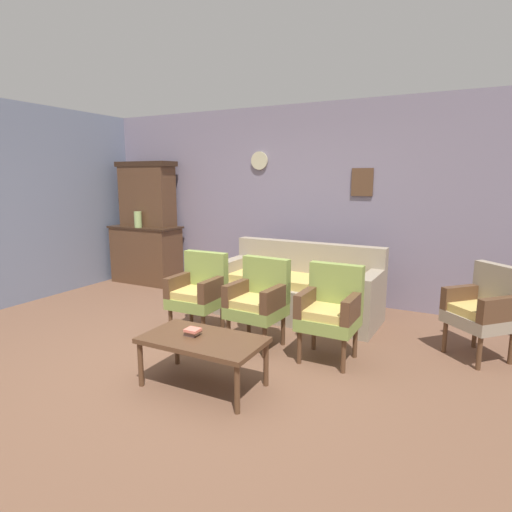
{
  "coord_description": "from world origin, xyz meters",
  "views": [
    {
      "loc": [
        2.25,
        -3.04,
        1.71
      ],
      "look_at": [
        0.11,
        1.09,
        0.85
      ],
      "focal_mm": 29.85,
      "sensor_mm": 36.0,
      "label": 1
    }
  ],
  "objects_px": {
    "floral_couch": "(299,291)",
    "book_stack_on_table": "(193,332)",
    "armchair_near_couch_end": "(199,290)",
    "coffee_table": "(203,343)",
    "wingback_chair_by_fireplace": "(484,307)",
    "vase_on_cabinet": "(138,219)",
    "armchair_row_middle": "(259,299)",
    "side_cabinet": "(147,254)",
    "armchair_by_doorway": "(330,308)"
  },
  "relations": [
    {
      "from": "vase_on_cabinet",
      "to": "book_stack_on_table",
      "type": "bearing_deg",
      "value": -40.9
    },
    {
      "from": "armchair_near_couch_end",
      "to": "armchair_row_middle",
      "type": "relative_size",
      "value": 1.0
    },
    {
      "from": "armchair_near_couch_end",
      "to": "vase_on_cabinet",
      "type": "bearing_deg",
      "value": 146.65
    },
    {
      "from": "armchair_near_couch_end",
      "to": "coffee_table",
      "type": "bearing_deg",
      "value": -53.65
    },
    {
      "from": "coffee_table",
      "to": "book_stack_on_table",
      "type": "relative_size",
      "value": 7.91
    },
    {
      "from": "armchair_row_middle",
      "to": "wingback_chair_by_fireplace",
      "type": "xyz_separation_m",
      "value": [
        2.03,
        0.72,
        0.0
      ]
    },
    {
      "from": "floral_couch",
      "to": "armchair_near_couch_end",
      "type": "xyz_separation_m",
      "value": [
        -0.76,
        -1.07,
        0.17
      ]
    },
    {
      "from": "vase_on_cabinet",
      "to": "armchair_row_middle",
      "type": "bearing_deg",
      "value": -26.03
    },
    {
      "from": "armchair_near_couch_end",
      "to": "coffee_table",
      "type": "xyz_separation_m",
      "value": [
        0.72,
        -0.98,
        -0.12
      ]
    },
    {
      "from": "armchair_by_doorway",
      "to": "side_cabinet",
      "type": "bearing_deg",
      "value": 156.78
    },
    {
      "from": "side_cabinet",
      "to": "wingback_chair_by_fireplace",
      "type": "height_order",
      "value": "side_cabinet"
    },
    {
      "from": "side_cabinet",
      "to": "armchair_near_couch_end",
      "type": "relative_size",
      "value": 1.28
    },
    {
      "from": "armchair_by_doorway",
      "to": "book_stack_on_table",
      "type": "height_order",
      "value": "armchair_by_doorway"
    },
    {
      "from": "side_cabinet",
      "to": "vase_on_cabinet",
      "type": "xyz_separation_m",
      "value": [
        0.02,
        -0.18,
        0.59
      ]
    },
    {
      "from": "coffee_table",
      "to": "book_stack_on_table",
      "type": "height_order",
      "value": "book_stack_on_table"
    },
    {
      "from": "book_stack_on_table",
      "to": "armchair_row_middle",
      "type": "bearing_deg",
      "value": 83.36
    },
    {
      "from": "book_stack_on_table",
      "to": "armchair_by_doorway",
      "type": "bearing_deg",
      "value": 49.31
    },
    {
      "from": "side_cabinet",
      "to": "coffee_table",
      "type": "height_order",
      "value": "side_cabinet"
    },
    {
      "from": "book_stack_on_table",
      "to": "armchair_near_couch_end",
      "type": "bearing_deg",
      "value": 122.37
    },
    {
      "from": "floral_couch",
      "to": "wingback_chair_by_fireplace",
      "type": "height_order",
      "value": "same"
    },
    {
      "from": "floral_couch",
      "to": "book_stack_on_table",
      "type": "bearing_deg",
      "value": -93.8
    },
    {
      "from": "armchair_by_doorway",
      "to": "book_stack_on_table",
      "type": "bearing_deg",
      "value": -130.69
    },
    {
      "from": "side_cabinet",
      "to": "floral_couch",
      "type": "relative_size",
      "value": 0.58
    },
    {
      "from": "coffee_table",
      "to": "armchair_near_couch_end",
      "type": "bearing_deg",
      "value": 126.35
    },
    {
      "from": "side_cabinet",
      "to": "armchair_row_middle",
      "type": "distance_m",
      "value": 3.28
    },
    {
      "from": "side_cabinet",
      "to": "armchair_near_couch_end",
      "type": "distance_m",
      "value": 2.66
    },
    {
      "from": "vase_on_cabinet",
      "to": "coffee_table",
      "type": "bearing_deg",
      "value": -39.91
    },
    {
      "from": "book_stack_on_table",
      "to": "wingback_chair_by_fireplace",
      "type": "bearing_deg",
      "value": 38.36
    },
    {
      "from": "armchair_near_couch_end",
      "to": "armchair_by_doorway",
      "type": "distance_m",
      "value": 1.48
    },
    {
      "from": "coffee_table",
      "to": "book_stack_on_table",
      "type": "xyz_separation_m",
      "value": [
        -0.1,
        0.0,
        0.08
      ]
    },
    {
      "from": "wingback_chair_by_fireplace",
      "to": "coffee_table",
      "type": "xyz_separation_m",
      "value": [
        -2.04,
        -1.7,
        -0.12
      ]
    },
    {
      "from": "side_cabinet",
      "to": "armchair_row_middle",
      "type": "xyz_separation_m",
      "value": [
        2.88,
        -1.58,
        0.03
      ]
    },
    {
      "from": "side_cabinet",
      "to": "armchair_near_couch_end",
      "type": "xyz_separation_m",
      "value": [
        2.14,
        -1.58,
        0.03
      ]
    },
    {
      "from": "floral_couch",
      "to": "wingback_chair_by_fireplace",
      "type": "bearing_deg",
      "value": -9.78
    },
    {
      "from": "coffee_table",
      "to": "floral_couch",
      "type": "bearing_deg",
      "value": 89.08
    },
    {
      "from": "floral_couch",
      "to": "wingback_chair_by_fireplace",
      "type": "xyz_separation_m",
      "value": [
        2.01,
        -0.35,
        0.17
      ]
    },
    {
      "from": "floral_couch",
      "to": "book_stack_on_table",
      "type": "relative_size",
      "value": 15.72
    },
    {
      "from": "armchair_row_middle",
      "to": "side_cabinet",
      "type": "bearing_deg",
      "value": 151.29
    },
    {
      "from": "vase_on_cabinet",
      "to": "floral_couch",
      "type": "distance_m",
      "value": 2.99
    },
    {
      "from": "vase_on_cabinet",
      "to": "book_stack_on_table",
      "type": "relative_size",
      "value": 2.0
    },
    {
      "from": "vase_on_cabinet",
      "to": "coffee_table",
      "type": "xyz_separation_m",
      "value": [
        2.85,
        -2.38,
        -0.68
      ]
    },
    {
      "from": "side_cabinet",
      "to": "wingback_chair_by_fireplace",
      "type": "bearing_deg",
      "value": -9.92
    },
    {
      "from": "vase_on_cabinet",
      "to": "armchair_row_middle",
      "type": "height_order",
      "value": "vase_on_cabinet"
    },
    {
      "from": "wingback_chair_by_fireplace",
      "to": "floral_couch",
      "type": "bearing_deg",
      "value": 170.22
    },
    {
      "from": "wingback_chair_by_fireplace",
      "to": "coffee_table",
      "type": "relative_size",
      "value": 0.9
    },
    {
      "from": "armchair_row_middle",
      "to": "armchair_by_doorway",
      "type": "height_order",
      "value": "same"
    },
    {
      "from": "floral_couch",
      "to": "coffee_table",
      "type": "bearing_deg",
      "value": -90.92
    },
    {
      "from": "side_cabinet",
      "to": "book_stack_on_table",
      "type": "height_order",
      "value": "side_cabinet"
    },
    {
      "from": "side_cabinet",
      "to": "floral_couch",
      "type": "distance_m",
      "value": 2.95
    },
    {
      "from": "side_cabinet",
      "to": "armchair_near_couch_end",
      "type": "bearing_deg",
      "value": -36.37
    }
  ]
}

